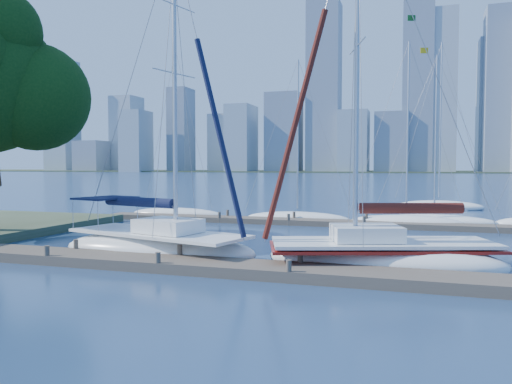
% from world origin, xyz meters
% --- Properties ---
extents(ground, '(700.00, 700.00, 0.00)m').
position_xyz_m(ground, '(0.00, 0.00, 0.00)').
color(ground, '#172C4B').
rests_on(ground, ground).
extents(near_dock, '(26.00, 2.00, 0.40)m').
position_xyz_m(near_dock, '(0.00, 0.00, 0.20)').
color(near_dock, brown).
rests_on(near_dock, ground).
extents(far_dock, '(30.00, 1.80, 0.36)m').
position_xyz_m(far_dock, '(2.00, 16.00, 0.18)').
color(far_dock, brown).
rests_on(far_dock, ground).
extents(far_shore, '(800.00, 100.00, 1.50)m').
position_xyz_m(far_shore, '(0.00, 320.00, 0.00)').
color(far_shore, '#38472D').
rests_on(far_shore, ground).
extents(sailboat_navy, '(9.66, 5.22, 14.20)m').
position_xyz_m(sailboat_navy, '(-1.78, 2.30, 1.05)').
color(sailboat_navy, white).
rests_on(sailboat_navy, ground).
extents(sailboat_maroon, '(9.66, 5.72, 15.34)m').
position_xyz_m(sailboat_maroon, '(7.87, 2.57, 1.15)').
color(sailboat_maroon, white).
rests_on(sailboat_maroon, ground).
extents(bg_boat_0, '(7.97, 4.80, 13.37)m').
position_xyz_m(bg_boat_0, '(-8.81, 18.17, 0.25)').
color(bg_boat_0, white).
rests_on(bg_boat_0, ground).
extents(bg_boat_2, '(7.87, 3.42, 11.91)m').
position_xyz_m(bg_boat_2, '(1.00, 17.88, 0.24)').
color(bg_boat_2, white).
rests_on(bg_boat_2, ground).
extents(bg_boat_3, '(7.76, 3.63, 12.50)m').
position_xyz_m(bg_boat_3, '(8.56, 17.34, 0.25)').
color(bg_boat_3, white).
rests_on(bg_boat_3, ground).
extents(bg_boat_4, '(8.38, 3.46, 11.73)m').
position_xyz_m(bg_boat_4, '(10.36, 18.54, 0.24)').
color(bg_boat_4, white).
rests_on(bg_boat_4, ground).
extents(bg_boat_7, '(8.03, 3.16, 15.64)m').
position_xyz_m(bg_boat_7, '(11.23, 31.65, 0.31)').
color(bg_boat_7, white).
rests_on(bg_boat_7, ground).
extents(skyline, '(503.03, 51.31, 108.82)m').
position_xyz_m(skyline, '(22.37, 290.25, 35.16)').
color(skyline, '#8093A6').
rests_on(skyline, ground).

